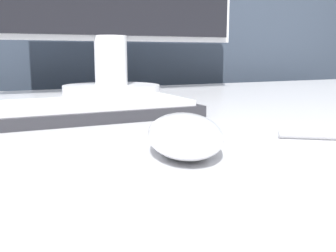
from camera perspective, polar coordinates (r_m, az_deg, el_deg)
The scene contains 3 objects.
partition_panel at distance 1.21m, azimuth -17.20°, elevation -0.09°, with size 5.00×0.03×1.22m.
computer_mouse_near at distance 0.36m, azimuth 2.43°, elevation -1.27°, with size 0.11×0.14×0.04m.
keyboard at distance 0.57m, azimuth -16.63°, elevation 2.03°, with size 0.42×0.16×0.02m.
Camera 1 is at (-0.14, -0.54, 0.82)m, focal length 42.00 mm.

